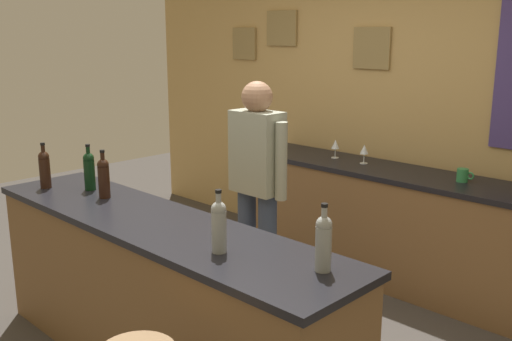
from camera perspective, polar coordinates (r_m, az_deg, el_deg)
name	(u,v)px	position (r m, az deg, el deg)	size (l,w,h in m)	color
back_wall	(398,96)	(4.93, 13.77, 7.09)	(6.00, 0.09, 2.80)	tan
bar_counter	(158,297)	(3.44, -9.60, -12.12)	(2.63, 0.60, 0.92)	brown
side_counter	(406,229)	(4.64, 14.48, -5.61)	(2.99, 0.56, 0.90)	brown
bartender	(257,181)	(3.98, 0.10, -1.06)	(0.52, 0.21, 1.62)	#384766
wine_bottle_a	(45,168)	(4.09, -20.05, 0.24)	(0.07, 0.07, 0.31)	black
wine_bottle_b	(89,170)	(3.95, -16.06, 0.08)	(0.07, 0.07, 0.31)	black
wine_bottle_c	(104,177)	(3.74, -14.73, -0.58)	(0.07, 0.07, 0.31)	black
wine_bottle_d	(219,225)	(2.73, -3.67, -5.33)	(0.07, 0.07, 0.31)	#999E99
wine_bottle_e	(324,241)	(2.54, 6.65, -6.91)	(0.07, 0.07, 0.31)	#999E99
wine_glass_a	(335,145)	(4.91, 7.80, 2.49)	(0.07, 0.07, 0.16)	silver
wine_glass_b	(364,150)	(4.74, 10.58, 1.98)	(0.07, 0.07, 0.16)	silver
coffee_mug	(463,175)	(4.35, 19.65, -0.44)	(0.13, 0.08, 0.09)	#338C4C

